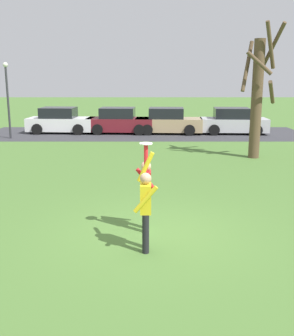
{
  "coord_description": "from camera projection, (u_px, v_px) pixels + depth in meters",
  "views": [
    {
      "loc": [
        -0.1,
        -8.8,
        3.54
      ],
      "look_at": [
        -0.12,
        0.32,
        1.46
      ],
      "focal_mm": 43.64,
      "sensor_mm": 36.0,
      "label": 1
    }
  ],
  "objects": [
    {
      "name": "ground_plane",
      "position": [
        152.0,
        233.0,
        9.37
      ],
      "size": [
        120.0,
        120.0,
        0.0
      ],
      "primitive_type": "plane",
      "color": "#4C7533"
    },
    {
      "name": "bare_tree_tall",
      "position": [
        259.0,
        93.0,
        17.37
      ],
      "size": [
        1.72,
        1.81,
        5.68
      ],
      "color": "brown",
      "rests_on": "ground_plane"
    },
    {
      "name": "person_catcher",
      "position": [
        147.0,
        190.0,
        9.33
      ],
      "size": [
        0.49,
        0.54,
        2.08
      ],
      "rotation": [
        0.0,
        0.0,
        -1.58
      ],
      "color": "silver",
      "rests_on": "ground_plane"
    },
    {
      "name": "person_defender",
      "position": [
        147.0,
        205.0,
        8.25
      ],
      "size": [
        0.49,
        0.54,
        2.04
      ],
      "rotation": [
        0.0,
        0.0,
        1.57
      ],
      "color": "black",
      "rests_on": "ground_plane"
    },
    {
      "name": "parked_car_white",
      "position": [
        62.0,
        121.0,
        25.66
      ],
      "size": [
        4.2,
        2.23,
        1.59
      ],
      "rotation": [
        0.0,
        0.0,
        -0.06
      ],
      "color": "white",
      "rests_on": "ground_plane"
    },
    {
      "name": "parked_car_tan",
      "position": [
        169.0,
        122.0,
        25.34
      ],
      "size": [
        4.2,
        2.23,
        1.59
      ],
      "rotation": [
        0.0,
        0.0,
        -0.06
      ],
      "color": "tan",
      "rests_on": "ground_plane"
    },
    {
      "name": "frisbee_disc",
      "position": [
        147.0,
        144.0,
        8.87
      ],
      "size": [
        0.28,
        0.28,
        0.02
      ],
      "primitive_type": "cylinder",
      "color": "white",
      "rests_on": "person_catcher"
    },
    {
      "name": "parked_car_maroon",
      "position": [
        120.0,
        122.0,
        25.49
      ],
      "size": [
        4.2,
        2.23,
        1.59
      ],
      "rotation": [
        0.0,
        0.0,
        -0.06
      ],
      "color": "maroon",
      "rests_on": "ground_plane"
    },
    {
      "name": "lamppost_by_lot",
      "position": [
        9.0,
        93.0,
        22.96
      ],
      "size": [
        0.28,
        0.28,
        4.26
      ],
      "color": "#2D2D33",
      "rests_on": "ground_plane"
    },
    {
      "name": "parked_car_silver",
      "position": [
        234.0,
        122.0,
        25.28
      ],
      "size": [
        4.2,
        2.23,
        1.59
      ],
      "rotation": [
        0.0,
        0.0,
        -0.06
      ],
      "color": "#BCBCC1",
      "rests_on": "ground_plane"
    },
    {
      "name": "parking_strip",
      "position": [
        146.0,
        133.0,
        25.46
      ],
      "size": [
        19.85,
        6.4,
        0.01
      ],
      "primitive_type": "cube",
      "color": "#38383D",
      "rests_on": "ground_plane"
    }
  ]
}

